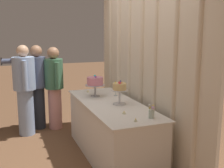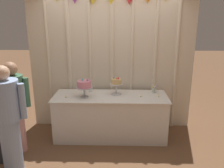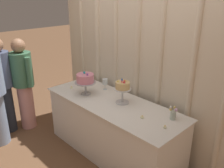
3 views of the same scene
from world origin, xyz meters
TOP-DOWN VIEW (x-y plane):
  - ground_plane at (0.00, 0.00)m, footprint 24.00×24.00m
  - draped_curtain at (-0.00, 0.57)m, footprint 3.14×0.19m
  - cake_table at (0.00, 0.10)m, footprint 2.04×0.75m
  - cake_display_nearleft at (-0.45, 0.01)m, footprint 0.30×0.30m
  - cake_display_nearright at (0.10, 0.18)m, footprint 0.23×0.23m
  - wine_glass at (-0.39, 0.32)m, footprint 0.08×0.08m
  - flower_vase at (0.81, 0.29)m, footprint 0.11×0.07m
  - tealight_far_left at (-0.78, -0.01)m, footprint 0.04×0.04m
  - tealight_near_left at (0.54, 0.06)m, footprint 0.05×0.05m
  - tealight_near_right at (0.85, 0.06)m, footprint 0.04×0.04m
  - guest_man_dark_suit at (-1.50, -0.43)m, footprint 0.50×0.37m
  - guest_man_pink_jacket at (-1.36, -0.95)m, footprint 0.54×0.37m

SIDE VIEW (x-z plane):
  - ground_plane at x=0.00m, z-range 0.00..0.00m
  - cake_table at x=0.00m, z-range 0.00..0.80m
  - tealight_near_left at x=0.54m, z-range 0.79..0.82m
  - tealight_far_left at x=-0.78m, z-range 0.79..0.82m
  - tealight_near_right at x=0.85m, z-range 0.79..0.82m
  - guest_man_dark_suit at x=-1.50m, z-range 0.07..1.57m
  - guest_man_pink_jacket at x=-1.36m, z-range 0.06..1.61m
  - flower_vase at x=0.81m, z-range 0.79..0.95m
  - wine_glass at x=-0.39m, z-range 0.83..1.00m
  - cake_display_nearright at x=0.10m, z-range 0.84..1.18m
  - cake_display_nearleft at x=-0.45m, z-range 0.85..1.19m
  - draped_curtain at x=0.00m, z-range 0.13..3.01m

